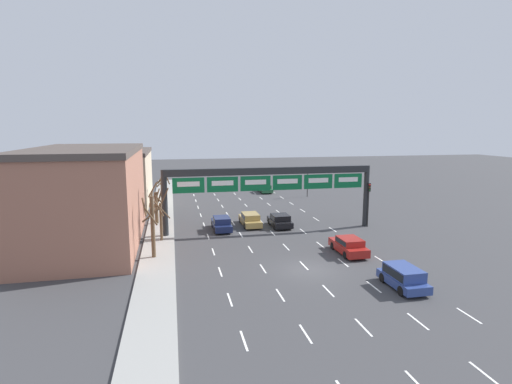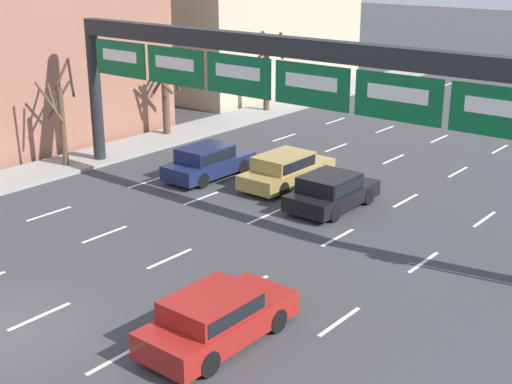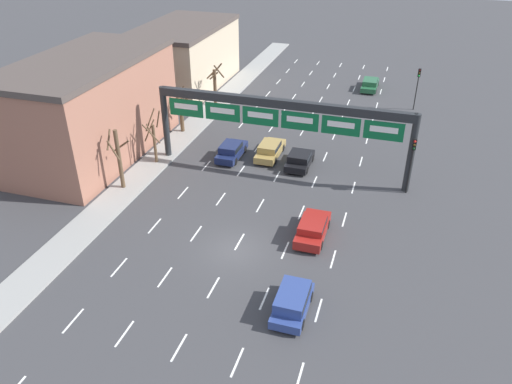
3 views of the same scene
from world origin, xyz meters
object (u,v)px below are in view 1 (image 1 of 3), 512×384
sign_gantry (271,181)px  car_black (280,220)px  car_green (265,188)px  tree_bare_third (162,190)px  tree_bare_second (152,225)px  car_red (349,245)px  car_gold (250,219)px  tree_bare_furthest (157,203)px  car_navy (222,223)px  traffic_light_near_gantry (308,175)px  tree_bare_closest (160,216)px  suv_blue (403,276)px  traffic_light_mid_block (369,196)px

sign_gantry → car_black: size_ratio=5.42×
car_green → tree_bare_third: bearing=-145.8°
sign_gantry → car_black: sign_gantry is taller
car_green → tree_bare_second: tree_bare_second is taller
car_red → car_gold: bearing=119.2°
car_red → tree_bare_furthest: 21.79m
car_navy → traffic_light_near_gantry: bearing=48.5°
tree_bare_closest → tree_bare_third: bearing=90.4°
car_red → tree_bare_closest: tree_bare_closest is taller
car_navy → traffic_light_near_gantry: size_ratio=0.93×
suv_blue → car_red: size_ratio=0.88×
car_gold → traffic_light_mid_block: size_ratio=0.99×
suv_blue → car_black: bearing=101.7°
suv_blue → traffic_light_mid_block: (5.68, 15.99, 2.58)m
sign_gantry → tree_bare_second: (-11.64, -6.58, -2.44)m
car_green → traffic_light_mid_block: bearing=-77.3°
car_green → car_black: (-3.71, -23.14, 0.03)m
suv_blue → car_gold: bearing=109.6°
tree_bare_closest → tree_bare_third: 15.23m
tree_bare_third → tree_bare_furthest: tree_bare_third is taller
car_gold → tree_bare_third: 14.61m
car_green → car_black: size_ratio=1.20×
traffic_light_near_gantry → tree_bare_second: tree_bare_second is taller
car_red → tree_bare_second: bearing=172.6°
tree_bare_second → tree_bare_furthest: bearing=90.2°
traffic_light_near_gantry → tree_bare_closest: (-21.78, -20.75, -0.83)m
traffic_light_mid_block → suv_blue: bearing=-109.5°
car_green → tree_bare_second: 35.58m
car_navy → tree_bare_closest: size_ratio=0.88×
traffic_light_near_gantry → tree_bare_closest: bearing=-136.4°
sign_gantry → car_navy: (-4.98, 1.45, -4.57)m
sign_gantry → traffic_light_near_gantry: 21.99m
car_green → tree_bare_furthest: tree_bare_furthest is taller
car_gold → suv_blue: bearing=-70.4°
car_black → traffic_light_near_gantry: bearing=62.2°
car_gold → car_navy: car_navy is taller
car_navy → tree_bare_closest: 7.08m
suv_blue → tree_bare_third: size_ratio=0.79×
car_gold → traffic_light_near_gantry: size_ratio=1.00×
sign_gantry → car_red: bearing=-61.4°
sign_gantry → suv_blue: (5.13, -16.34, -4.51)m
tree_bare_closest → tree_bare_second: tree_bare_second is taller
car_navy → tree_bare_second: (-6.66, -8.02, 2.13)m
traffic_light_near_gantry → tree_bare_furthest: 26.19m
car_green → tree_bare_third: size_ratio=0.99×
sign_gantry → car_green: (5.14, 24.72, -4.63)m
tree_bare_closest → tree_bare_furthest: bearing=94.7°
tree_bare_closest → car_red: bearing=-24.0°
traffic_light_near_gantry → car_green: bearing=134.6°
tree_bare_furthest → tree_bare_third: bearing=86.7°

